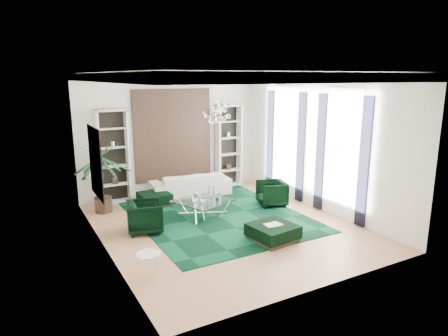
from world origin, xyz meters
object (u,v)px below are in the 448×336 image
sofa (190,184)px  ottoman_front (273,233)px  palm (101,167)px  side_table (149,265)px  armchair_right (272,193)px  ottoman_side (155,199)px  armchair_left (145,217)px  coffee_table (203,208)px

sofa → ottoman_front: size_ratio=2.62×
ottoman_front → palm: palm is taller
sofa → side_table: (-2.87, -4.49, -0.14)m
armchair_right → ottoman_side: 3.46m
armchair_left → ottoman_front: armchair_left is taller
armchair_left → armchair_right: armchair_left is taller
armchair_left → side_table: size_ratio=1.80×
armchair_right → side_table: (-4.56, -2.40, -0.14)m
armchair_left → palm: 2.25m
palm → side_table: bearing=-91.0°
palm → ottoman_side: bearing=-5.3°
sofa → armchair_right: bearing=135.1°
ottoman_front → palm: bearing=127.1°
armchair_left → palm: (-0.57, 1.98, 0.91)m
ottoman_side → palm: palm is taller
armchair_right → palm: palm is taller
armchair_right → coffee_table: armchair_right is taller
coffee_table → ottoman_front: bearing=-74.0°
coffee_table → ottoman_side: size_ratio=1.51×
sofa → palm: 2.97m
armchair_left → sofa: bearing=-30.7°
ottoman_front → palm: 5.06m
sofa → ottoman_side: sofa is taller
sofa → coffee_table: size_ratio=1.95×
sofa → coffee_table: sofa is taller
ottoman_front → armchair_left: bearing=140.9°
sofa → coffee_table: bearing=82.0°
coffee_table → ottoman_front: 2.40m
armchair_left → coffee_table: size_ratio=0.65×
armchair_left → coffee_table: armchair_left is taller
ottoman_side → coffee_table: bearing=-60.0°
armchair_right → palm: 4.91m
armchair_right → side_table: bearing=-45.2°
sofa → armchair_right: size_ratio=3.14×
coffee_table → palm: size_ratio=0.50×
sofa → ottoman_side: size_ratio=2.95×
side_table → coffee_table: bearing=47.0°
coffee_table → side_table: size_ratio=2.75×
sofa → side_table: size_ratio=5.38×
ottoman_front → side_table: 3.06m
sofa → coffee_table: (-0.49, -1.94, -0.15)m
armchair_left → side_table: 2.30m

